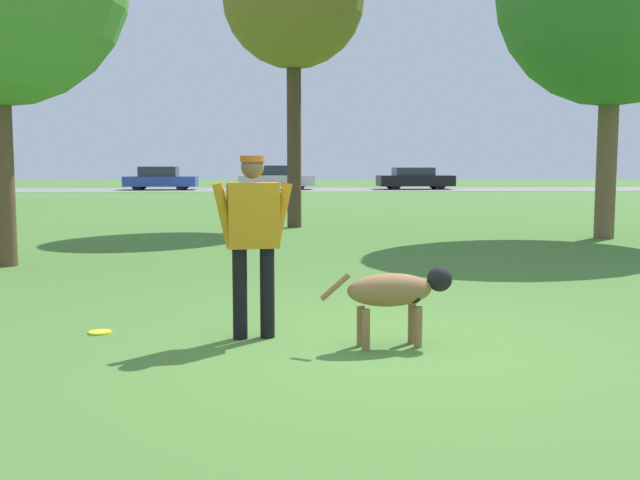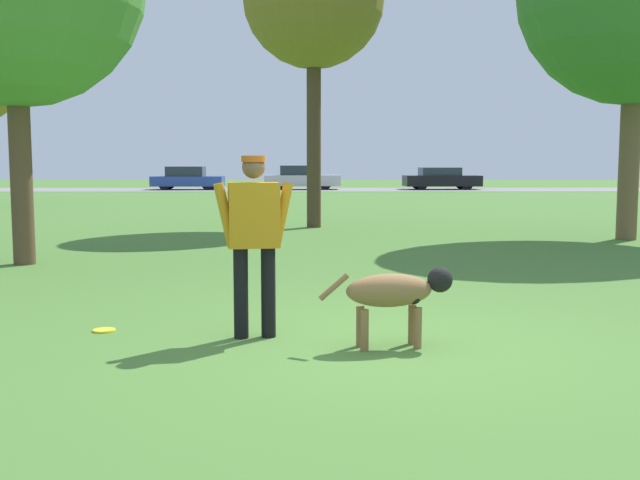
{
  "view_description": "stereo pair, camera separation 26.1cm",
  "coord_description": "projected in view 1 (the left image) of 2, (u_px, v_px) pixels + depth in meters",
  "views": [
    {
      "loc": [
        -0.88,
        -6.26,
        1.57
      ],
      "look_at": [
        -0.56,
        0.14,
        0.9
      ],
      "focal_mm": 42.0,
      "sensor_mm": 36.0,
      "label": 1
    },
    {
      "loc": [
        -0.62,
        -6.27,
        1.57
      ],
      "look_at": [
        -0.56,
        0.14,
        0.9
      ],
      "focal_mm": 42.0,
      "sensor_mm": 36.0,
      "label": 2
    }
  ],
  "objects": [
    {
      "name": "frisbee",
      "position": [
        100.0,
        332.0,
        6.88
      ],
      "size": [
        0.21,
        0.21,
        0.02
      ],
      "color": "yellow",
      "rests_on": "ground_plane"
    },
    {
      "name": "parked_car_blue",
      "position": [
        160.0,
        179.0,
        42.0
      ],
      "size": [
        4.02,
        1.75,
        1.31
      ],
      "rotation": [
        0.0,
        0.0,
        -0.0
      ],
      "color": "#284293",
      "rests_on": "ground_plane"
    },
    {
      "name": "person",
      "position": [
        253.0,
        231.0,
        6.6
      ],
      "size": [
        0.71,
        0.29,
        1.63
      ],
      "rotation": [
        0.0,
        0.0,
        0.17
      ],
      "color": "black",
      "rests_on": "ground_plane"
    },
    {
      "name": "parked_car_silver",
      "position": [
        275.0,
        178.0,
        42.48
      ],
      "size": [
        4.37,
        1.92,
        1.37
      ],
      "rotation": [
        0.0,
        0.0,
        0.05
      ],
      "color": "#B7B7BC",
      "rests_on": "ground_plane"
    },
    {
      "name": "parked_car_black",
      "position": [
        415.0,
        179.0,
        42.85
      ],
      "size": [
        4.36,
        1.99,
        1.25
      ],
      "rotation": [
        0.0,
        0.0,
        0.04
      ],
      "color": "black",
      "rests_on": "ground_plane"
    },
    {
      "name": "far_road_strip",
      "position": [
        298.0,
        190.0,
        42.29
      ],
      "size": [
        120.0,
        6.0,
        0.01
      ],
      "color": "gray",
      "rests_on": "ground_plane"
    },
    {
      "name": "dog",
      "position": [
        397.0,
        292.0,
        6.35
      ],
      "size": [
        1.17,
        0.41,
        0.68
      ],
      "rotation": [
        0.0,
        0.0,
        0.17
      ],
      "color": "olive",
      "rests_on": "ground_plane"
    },
    {
      "name": "ground_plane",
      "position": [
        385.0,
        345.0,
        6.43
      ],
      "size": [
        120.0,
        120.0,
        0.0
      ],
      "primitive_type": "plane",
      "color": "#4C7A33"
    }
  ]
}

